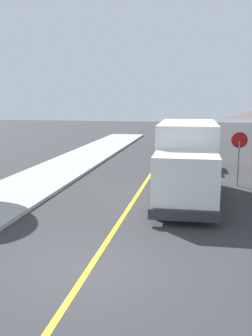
% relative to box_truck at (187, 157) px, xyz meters
% --- Properties ---
extents(ground_plane, '(120.00, 120.00, 0.00)m').
position_rel_box_truck_xyz_m(ground_plane, '(-2.14, -7.49, -1.77)').
color(ground_plane, '#303033').
extents(centre_line_yellow, '(0.16, 56.00, 0.01)m').
position_rel_box_truck_xyz_m(centre_line_yellow, '(-2.14, 2.51, -1.76)').
color(centre_line_yellow, gold).
rests_on(centre_line_yellow, ground).
extents(box_truck, '(2.54, 7.23, 3.20)m').
position_rel_box_truck_xyz_m(box_truck, '(0.00, 0.00, 0.00)').
color(box_truck, silver).
rests_on(box_truck, ground).
extents(parked_car_near, '(1.97, 4.47, 1.67)m').
position_rel_box_truck_xyz_m(parked_car_near, '(0.22, 7.52, -0.97)').
color(parked_car_near, '#B7B7BC').
rests_on(parked_car_near, ground).
extents(parked_car_mid, '(1.98, 4.47, 1.67)m').
position_rel_box_truck_xyz_m(parked_car_mid, '(-0.18, 14.94, -0.97)').
color(parked_car_mid, '#2D4793').
rests_on(parked_car_mid, ground).
extents(parked_car_far, '(1.85, 4.42, 1.67)m').
position_rel_box_truck_xyz_m(parked_car_far, '(0.32, 21.65, -0.97)').
color(parked_car_far, silver).
rests_on(parked_car_far, ground).
extents(parked_car_furthest, '(1.91, 4.44, 1.67)m').
position_rel_box_truck_xyz_m(parked_car_furthest, '(-0.43, 28.07, -0.97)').
color(parked_car_furthest, maroon).
rests_on(parked_car_furthest, ground).
extents(stop_sign, '(0.80, 0.10, 2.65)m').
position_rel_box_truck_xyz_m(stop_sign, '(2.38, 2.84, 0.09)').
color(stop_sign, gray).
rests_on(stop_sign, ground).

